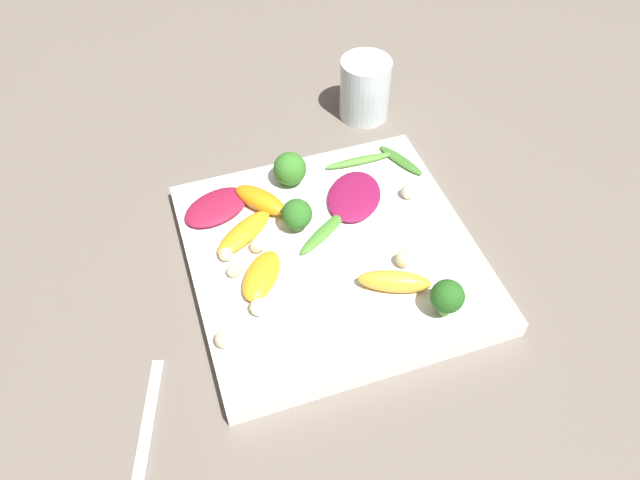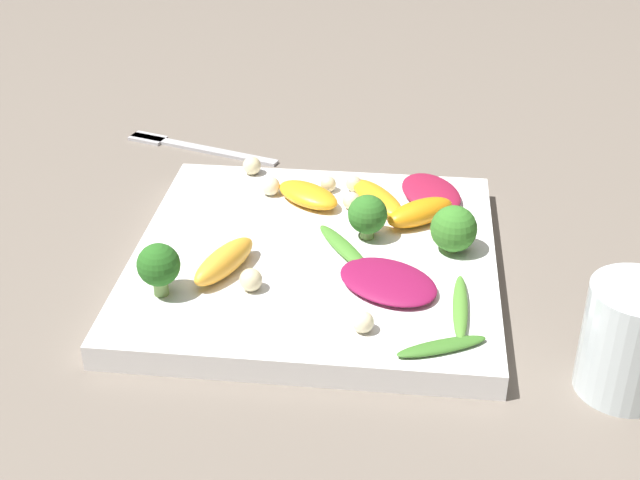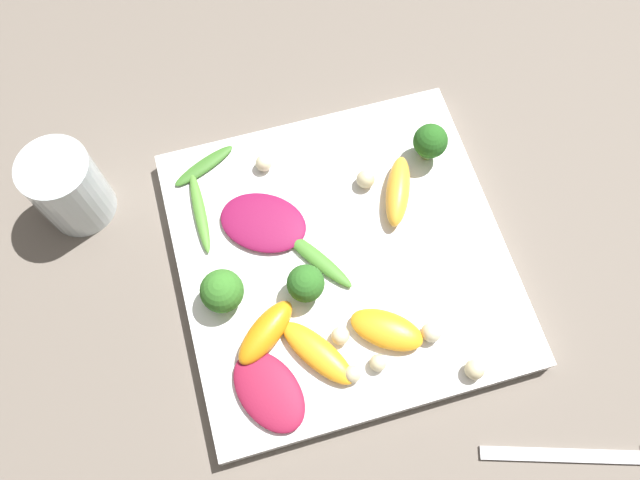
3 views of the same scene
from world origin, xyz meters
name	(u,v)px [view 3 (image 3 of 3)]	position (x,y,z in m)	size (l,w,h in m)	color
ground_plane	(341,261)	(0.00, 0.00, 0.00)	(2.40, 2.40, 0.00)	#6B6056
plate	(342,257)	(0.00, 0.00, 0.01)	(0.30, 0.30, 0.02)	white
drinking_glass	(68,188)	(0.23, -0.12, 0.04)	(0.07, 0.07, 0.08)	silver
fork	(610,457)	(-0.17, 0.23, 0.00)	(0.17, 0.07, 0.01)	#B2B2B7
radicchio_leaf_0	(263,223)	(0.06, -0.05, 0.03)	(0.10, 0.09, 0.01)	maroon
radicchio_leaf_1	(269,391)	(0.09, 0.10, 0.03)	(0.07, 0.09, 0.01)	maroon
orange_segment_0	(318,353)	(0.05, 0.08, 0.03)	(0.06, 0.08, 0.01)	orange
orange_segment_1	(398,191)	(-0.07, -0.04, 0.03)	(0.05, 0.08, 0.02)	#FCAD33
orange_segment_2	(266,332)	(0.09, 0.06, 0.03)	(0.07, 0.06, 0.02)	orange
orange_segment_3	(387,330)	(-0.02, 0.08, 0.03)	(0.07, 0.06, 0.02)	orange
broccoli_floret_0	(306,284)	(0.04, 0.03, 0.04)	(0.03, 0.03, 0.04)	#7A9E51
broccoli_floret_1	(222,291)	(0.11, 0.01, 0.04)	(0.04, 0.04, 0.04)	#7A9E51
broccoli_floret_2	(430,142)	(-0.11, -0.08, 0.05)	(0.03, 0.03, 0.04)	#84AD5B
arugula_sprig_0	(317,260)	(0.02, 0.00, 0.02)	(0.06, 0.08, 0.01)	#47842D
arugula_sprig_1	(200,212)	(0.12, -0.07, 0.02)	(0.01, 0.09, 0.01)	#518E33
arugula_sprig_2	(204,166)	(0.10, -0.12, 0.02)	(0.07, 0.04, 0.01)	#3D7528
macadamia_nut_0	(264,163)	(0.05, -0.11, 0.03)	(0.02, 0.02, 0.02)	beige
macadamia_nut_1	(382,362)	(0.00, 0.11, 0.03)	(0.01, 0.01, 0.01)	beige
macadamia_nut_2	(432,332)	(-0.05, 0.09, 0.03)	(0.02, 0.02, 0.02)	beige
macadamia_nut_3	(366,179)	(-0.04, -0.06, 0.03)	(0.02, 0.02, 0.02)	beige
macadamia_nut_4	(353,374)	(0.02, 0.11, 0.03)	(0.01, 0.01, 0.01)	beige
macadamia_nut_5	(340,336)	(0.02, 0.08, 0.03)	(0.02, 0.02, 0.02)	beige
macadamia_nut_6	(475,369)	(-0.08, 0.13, 0.03)	(0.02, 0.02, 0.02)	beige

